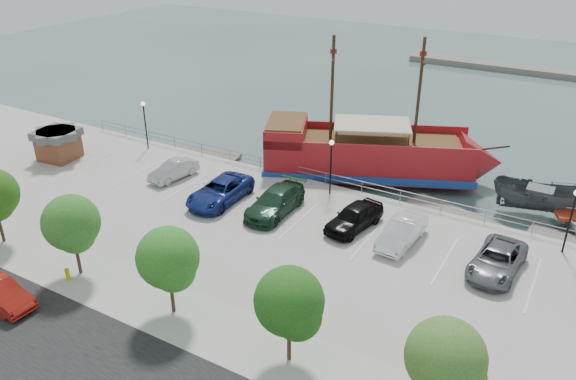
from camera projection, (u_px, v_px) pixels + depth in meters
The scene contains 23 objects.
ground at pixel (286, 245), 37.27m from camera, with size 160.00×160.00×0.00m, color #3D5350.
sidewalk at pixel (189, 318), 29.07m from camera, with size 100.00×4.00×0.05m, color #B0AFA3.
seawall_railing at pixel (338, 181), 42.63m from camera, with size 50.00×0.06×1.00m.
far_shore at pixel (556, 74), 75.24m from camera, with size 40.00×3.00×0.80m, color slate.
pirate_ship at pixel (385, 157), 45.52m from camera, with size 19.48×12.33×12.18m.
patrol_boat at pixel (538, 201), 40.34m from camera, with size 2.42×6.43×2.49m, color #3D4147.
dock_west at pixel (203, 155), 50.63m from camera, with size 6.86×1.96×0.39m, color #6B6658.
dock_mid at pixel (456, 216), 40.37m from camera, with size 7.28×2.08×0.42m, color slate.
shed at pixel (58, 144), 47.25m from camera, with size 3.44×3.44×2.55m.
fire_hydrant at pixel (67, 273), 31.90m from camera, with size 0.27×0.27×0.79m.
lamp_post_left at pixel (144, 117), 48.62m from camera, with size 0.36×0.36×4.28m.
lamp_post_mid at pixel (331, 158), 40.55m from camera, with size 0.36×0.36×4.28m.
lamp_post_right at pixel (573, 210), 33.38m from camera, with size 0.36×0.36×4.28m.
tree_c at pixel (72, 225), 31.07m from camera, with size 3.30×3.20×5.00m.
tree_d at pixel (169, 261), 27.93m from camera, with size 3.30×3.20×5.00m.
tree_e at pixel (291, 305), 24.79m from camera, with size 3.30×3.20×5.00m.
tree_f at pixel (448, 362), 21.65m from camera, with size 3.30×3.20×5.00m.
parked_car_b at pixel (174, 170), 43.99m from camera, with size 1.47×4.21×1.39m, color #A5A5A7.
parked_car_c at pixel (220, 191), 40.42m from camera, with size 2.70×5.86×1.63m, color navy.
parked_car_d at pixel (275, 202), 38.92m from camera, with size 2.35×5.79×1.68m, color #1A3A27.
parked_car_e at pixel (354, 217), 36.99m from camera, with size 1.96×4.87×1.66m, color black.
parked_car_f at pixel (402, 232), 35.32m from camera, with size 1.68×4.83×1.59m, color white.
parked_car_g at pixel (497, 260), 32.53m from camera, with size 2.48×5.37×1.49m, color slate.
Camera 1 is at (16.01, -27.40, 18.88)m, focal length 35.00 mm.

